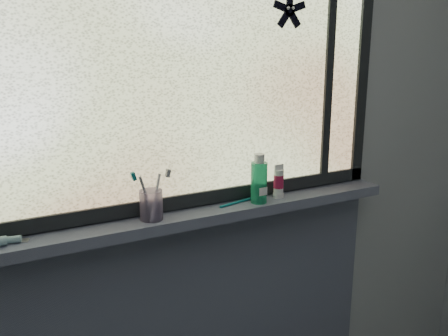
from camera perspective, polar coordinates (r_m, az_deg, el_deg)
The scene contains 13 objects.
wall_back at distance 1.80m, azimuth -4.15°, elevation 2.71°, with size 3.00×0.01×2.50m, color #9EA3A8.
windowsill at distance 1.81m, azimuth -3.05°, elevation -5.51°, with size 1.62×0.14×0.04m, color #51576C.
sill_apron at distance 2.09m, azimuth -3.55°, elevation -18.25°, with size 1.62×0.02×0.98m, color #51576C.
window_pane at distance 1.75m, azimuth -4.02°, elevation 11.59°, with size 1.50×0.01×1.00m, color silver.
frame_bottom at distance 1.83m, azimuth -3.70°, elevation -3.57°, with size 1.60×0.03×0.05m, color black.
frame_right at distance 2.17m, azimuth 15.50°, elevation 11.73°, with size 0.05×0.03×1.10m, color black.
frame_mullion at distance 2.06m, azimuth 11.85°, elevation 11.80°, with size 0.04×0.03×1.00m, color black.
starfish_sticker at distance 1.93m, azimuth 7.49°, elevation 17.45°, with size 0.15×0.02×0.15m, color black, non-canonical shape.
toothpaste_tube at distance 1.65m, azimuth -23.87°, elevation -7.60°, with size 0.17×0.03×0.03m, color silver, non-canonical shape.
toothbrush_cup at distance 1.72m, azimuth -8.31°, elevation -4.20°, with size 0.08×0.08×0.10m, color #A18EBC.
toothbrush_lying at distance 1.88m, azimuth 1.61°, elevation -3.83°, with size 0.21×0.02×0.01m, color #0C6A72, non-canonical shape.
mouthwash_bottle at distance 1.87m, azimuth 4.02°, elevation -1.20°, with size 0.06×0.06×0.15m, color #22AF74.
cream_tube at distance 1.94m, azimuth 6.27°, elevation -1.36°, with size 0.04×0.04×0.09m, color silver.
Camera 1 is at (-0.70, -0.31, 1.63)m, focal length 40.00 mm.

